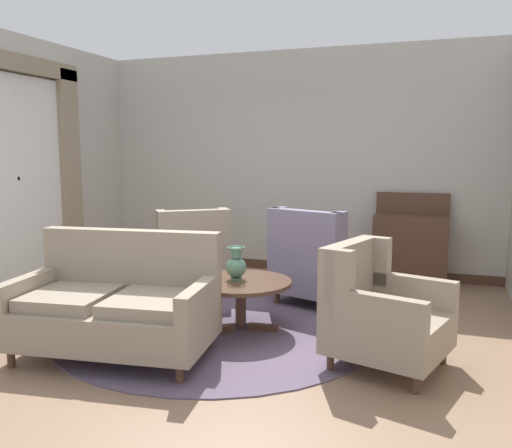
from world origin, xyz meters
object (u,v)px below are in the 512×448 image
object	(u,v)px
armchair_beside_settee	(191,257)
settee	(116,307)
porcelain_vase	(236,265)
sideboard	(410,245)
armchair_foreground_right	(315,265)
armchair_far_left	(380,313)
coffee_table	(241,288)

from	to	relation	value
armchair_beside_settee	settee	bearing A→B (deg)	61.48
porcelain_vase	armchair_beside_settee	size ratio (longest dim) A/B	0.28
porcelain_vase	sideboard	world-z (taller)	sideboard
porcelain_vase	armchair_foreground_right	world-z (taller)	armchair_foreground_right
armchair_far_left	coffee_table	bearing A→B (deg)	88.52
coffee_table	armchair_far_left	world-z (taller)	armchair_far_left
coffee_table	armchair_far_left	size ratio (longest dim) A/B	0.94
coffee_table	armchair_beside_settee	world-z (taller)	armchair_beside_settee
armchair_far_left	sideboard	bearing A→B (deg)	15.05
sideboard	armchair_far_left	bearing A→B (deg)	-91.14
armchair_beside_settee	sideboard	distance (m)	2.74
porcelain_vase	armchair_far_left	size ratio (longest dim) A/B	0.31
settee	armchair_beside_settee	bearing A→B (deg)	91.03
settee	sideboard	world-z (taller)	sideboard
porcelain_vase	armchair_foreground_right	distance (m)	1.16
armchair_foreground_right	sideboard	xyz separation A→B (m)	(0.91, 1.31, 0.06)
armchair_foreground_right	sideboard	world-z (taller)	sideboard
coffee_table	settee	size ratio (longest dim) A/B	0.57
armchair_foreground_right	armchair_far_left	bearing A→B (deg)	139.15
settee	armchair_foreground_right	world-z (taller)	armchair_foreground_right
porcelain_vase	sideboard	size ratio (longest dim) A/B	0.27
coffee_table	settee	bearing A→B (deg)	-128.26
settee	sideboard	distance (m)	3.89
settee	armchair_foreground_right	size ratio (longest dim) A/B	1.59
sideboard	settee	bearing A→B (deg)	-122.74
coffee_table	porcelain_vase	xyz separation A→B (m)	(-0.05, 0.00, 0.21)
armchair_far_left	sideboard	world-z (taller)	sideboard
porcelain_vase	armchair_foreground_right	xyz separation A→B (m)	(0.50, 1.04, -0.17)
coffee_table	settee	xyz separation A→B (m)	(-0.73, -0.92, 0.01)
coffee_table	settee	distance (m)	1.18
armchair_far_left	porcelain_vase	bearing A→B (deg)	89.01
armchair_far_left	armchair_beside_settee	bearing A→B (deg)	74.93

